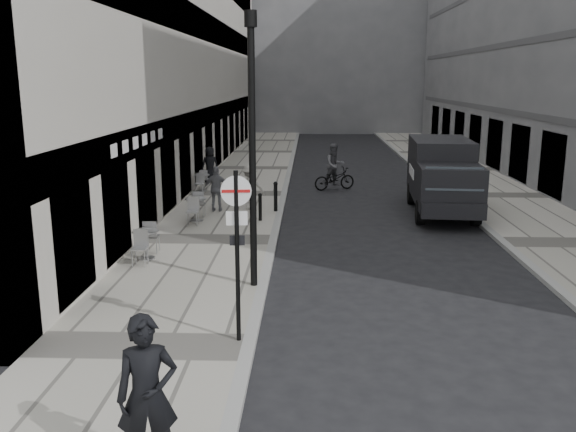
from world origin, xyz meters
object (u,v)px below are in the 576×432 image
at_px(sign_post, 237,234).
at_px(lamppost, 252,139).
at_px(panel_van, 442,173).
at_px(cyclist, 334,172).
at_px(walking_man, 147,396).

bearing_deg(sign_post, lamppost, 84.83).
relative_size(sign_post, panel_van, 0.55).
height_order(lamppost, cyclist, lamppost).
bearing_deg(panel_van, lamppost, -120.97).
bearing_deg(walking_man, lamppost, 68.67).
xyz_separation_m(lamppost, panel_van, (6.21, 8.77, -2.08)).
height_order(walking_man, lamppost, lamppost).
bearing_deg(sign_post, cyclist, 76.56).
xyz_separation_m(sign_post, lamppost, (0.00, 3.14, 1.41)).
height_order(walking_man, sign_post, sign_post).
bearing_deg(lamppost, panel_van, 54.67).
distance_m(lamppost, cyclist, 13.97).
bearing_deg(sign_post, walking_man, -104.52).
relative_size(sign_post, cyclist, 1.54).
height_order(lamppost, panel_van, lamppost).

